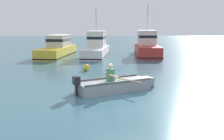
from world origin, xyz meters
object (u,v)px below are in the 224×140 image
(moored_boat_white, at_px, (96,47))
(mooring_buoy, at_px, (86,67))
(moored_boat_red, at_px, (147,46))
(moored_boat_yellow, at_px, (58,48))
(rowboat_with_person, at_px, (115,85))

(moored_boat_white, relative_size, mooring_buoy, 15.38)
(moored_boat_red, relative_size, mooring_buoy, 16.67)
(moored_boat_white, bearing_deg, moored_boat_yellow, 176.10)
(moored_boat_red, distance_m, mooring_buoy, 9.53)
(rowboat_with_person, xyz_separation_m, moored_boat_white, (-0.70, 12.36, 0.58))
(mooring_buoy, bearing_deg, moored_boat_yellow, 109.93)
(moored_boat_red, bearing_deg, mooring_buoy, -124.30)
(moored_boat_yellow, distance_m, moored_boat_white, 3.46)
(rowboat_with_person, relative_size, mooring_buoy, 8.61)
(moored_boat_red, height_order, mooring_buoy, moored_boat_red)
(rowboat_with_person, xyz_separation_m, moored_boat_yellow, (-4.15, 12.60, 0.46))
(moored_boat_yellow, relative_size, moored_boat_red, 0.98)
(moored_boat_yellow, relative_size, mooring_buoy, 16.30)
(moored_boat_red, bearing_deg, rowboat_with_person, -107.15)
(rowboat_with_person, bearing_deg, moored_boat_yellow, 108.23)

